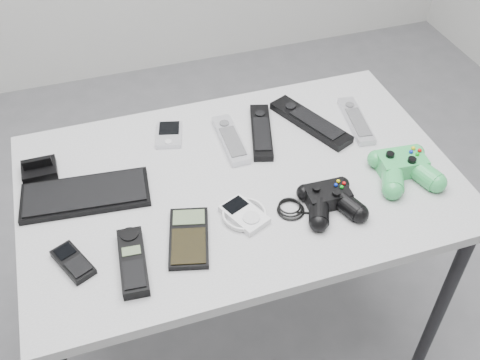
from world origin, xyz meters
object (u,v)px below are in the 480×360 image
object	(u,v)px
calculator	(189,237)
remote_black_b	(310,122)
pda	(169,134)
remote_black_a	(261,131)
mobile_phone	(73,262)
pda_keyboard	(85,194)
desk	(239,196)
cordless_handset	(133,261)
controller_black	(330,199)
controller_green	(404,167)
mp3_player	(244,214)
remote_silver_a	(231,139)
remote_silver_b	(356,120)

from	to	relation	value
calculator	remote_black_b	bearing A→B (deg)	49.93
pda	remote_black_a	world-z (taller)	remote_black_a
mobile_phone	pda_keyboard	bearing A→B (deg)	51.01
desk	cordless_handset	world-z (taller)	cordless_handset
controller_black	controller_green	bearing A→B (deg)	13.22
pda	calculator	world-z (taller)	same
calculator	mp3_player	distance (m)	0.14
pda	remote_silver_a	xyz separation A→B (m)	(0.15, -0.07, 0.00)
remote_silver_b	cordless_handset	bearing A→B (deg)	-147.25
remote_black_a	controller_black	size ratio (longest dim) A/B	0.92
pda_keyboard	remote_silver_a	size ratio (longest dim) A/B	1.51
desk	mp3_player	world-z (taller)	mp3_player
mp3_player	pda_keyboard	bearing A→B (deg)	128.64
remote_silver_a	remote_black_a	xyz separation A→B (m)	(0.09, 0.01, 0.00)
controller_black	pda	bearing A→B (deg)	130.89
desk	pda_keyboard	distance (m)	0.38
mp3_player	controller_black	world-z (taller)	controller_black
remote_black_b	mp3_player	size ratio (longest dim) A/B	2.34
desk	calculator	xyz separation A→B (m)	(-0.17, -0.15, 0.07)
mobile_phone	controller_black	bearing A→B (deg)	-25.97
remote_silver_b	mp3_player	distance (m)	0.47
controller_green	pda	bearing A→B (deg)	153.34
mobile_phone	cordless_handset	size ratio (longest dim) A/B	0.63
mp3_player	controller_black	size ratio (longest dim) A/B	0.45
remote_silver_b	mp3_player	xyz separation A→B (m)	(-0.40, -0.24, -0.00)
cordless_handset	mp3_player	distance (m)	0.27
pda_keyboard	pda	world-z (taller)	pda_keyboard
remote_silver_a	cordless_handset	xyz separation A→B (m)	(-0.32, -0.33, 0.00)
remote_black_b	cordless_handset	size ratio (longest dim) A/B	1.47
remote_silver_a	mobile_phone	xyz separation A→B (m)	(-0.44, -0.28, -0.00)
pda	cordless_handset	xyz separation A→B (m)	(-0.17, -0.40, 0.01)
desk	remote_silver_a	size ratio (longest dim) A/B	5.39
mobile_phone	cordless_handset	xyz separation A→B (m)	(0.12, -0.04, 0.00)
pda	remote_black_b	xyz separation A→B (m)	(0.38, -0.07, 0.00)
desk	pda_keyboard	bearing A→B (deg)	171.93
desk	pda	bearing A→B (deg)	120.94
calculator	controller_black	world-z (taller)	controller_black
remote_silver_b	calculator	bearing A→B (deg)	-145.03
pda	controller_black	xyz separation A→B (m)	(0.30, -0.37, 0.02)
remote_silver_a	remote_black_b	xyz separation A→B (m)	(0.23, 0.00, 0.00)
desk	remote_silver_a	xyz separation A→B (m)	(0.02, 0.14, 0.07)
desk	mobile_phone	distance (m)	0.45
remote_silver_a	mobile_phone	size ratio (longest dim) A/B	1.81
calculator	controller_green	world-z (taller)	controller_green
remote_black_a	mobile_phone	world-z (taller)	remote_black_a
desk	remote_silver_b	distance (m)	0.40
desk	pda_keyboard	size ratio (longest dim) A/B	3.56
mp3_player	controller_green	world-z (taller)	controller_green
mobile_phone	mp3_player	size ratio (longest dim) A/B	1.00
remote_silver_a	remote_black_b	bearing A→B (deg)	1.47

